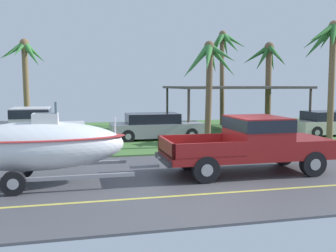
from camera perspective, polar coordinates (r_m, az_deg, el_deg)
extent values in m
cube|color=#4C4C51|center=(12.30, 5.67, -7.54)|extent=(36.00, 8.00, 0.06)
cube|color=#477538|center=(22.81, -3.36, -1.13)|extent=(36.00, 14.00, 0.11)
cube|color=#DBCC4C|center=(10.66, 8.87, -9.54)|extent=(34.20, 0.12, 0.01)
cube|color=maroon|center=(12.87, 11.26, -4.01)|extent=(5.36, 2.04, 0.22)
cube|color=maroon|center=(13.74, 18.63, -2.32)|extent=(1.50, 2.04, 0.38)
cube|color=maroon|center=(12.94, 12.83, -1.06)|extent=(1.61, 2.04, 1.09)
cube|color=black|center=(12.90, 12.87, 0.33)|extent=(1.63, 2.06, 0.38)
cube|color=#621111|center=(12.29, 4.66, -3.78)|extent=(2.25, 2.04, 0.04)
cube|color=maroon|center=(13.18, 3.35, -2.19)|extent=(2.25, 0.08, 0.45)
cube|color=maroon|center=(11.34, 6.20, -3.58)|extent=(2.25, 0.08, 0.45)
cube|color=maroon|center=(11.97, -0.29, -3.03)|extent=(0.08, 2.04, 0.45)
cube|color=#333338|center=(12.02, -0.75, -4.91)|extent=(0.12, 1.84, 0.16)
sphere|color=#B2B2B7|center=(11.98, -1.32, -4.70)|extent=(0.10, 0.10, 0.10)
cylinder|color=black|center=(14.55, 16.41, -3.90)|extent=(0.80, 0.28, 0.80)
cylinder|color=#9E9EA3|center=(14.55, 16.41, -3.90)|extent=(0.36, 0.29, 0.36)
cylinder|color=black|center=(13.03, 20.39, -5.18)|extent=(0.80, 0.28, 0.80)
cylinder|color=#9E9EA3|center=(13.03, 20.39, -5.18)|extent=(0.36, 0.29, 0.36)
cylinder|color=black|center=(13.18, 2.95, -4.69)|extent=(0.80, 0.28, 0.80)
cylinder|color=#9E9EA3|center=(13.18, 2.95, -4.69)|extent=(0.36, 0.29, 0.36)
cylinder|color=black|center=(11.48, 5.51, -6.32)|extent=(0.80, 0.28, 0.80)
cylinder|color=#9E9EA3|center=(11.48, 5.51, -6.32)|extent=(0.36, 0.29, 0.36)
cube|color=gray|center=(11.95, -3.44, -5.91)|extent=(0.90, 0.10, 0.08)
cube|color=gray|center=(12.72, -18.06, -5.46)|extent=(5.27, 0.12, 0.10)
cube|color=gray|center=(10.93, -18.84, -7.37)|extent=(5.27, 0.12, 0.10)
cylinder|color=black|center=(12.85, -20.38, -5.71)|extent=(0.64, 0.22, 0.64)
cylinder|color=#9E9EA3|center=(12.85, -20.38, -5.71)|extent=(0.29, 0.23, 0.29)
cylinder|color=black|center=(10.95, -21.62, -7.77)|extent=(0.64, 0.22, 0.64)
cylinder|color=#9E9EA3|center=(10.95, -21.62, -7.77)|extent=(0.29, 0.23, 0.29)
ellipsoid|color=silver|center=(11.69, -18.54, -2.78)|extent=(4.91, 1.79, 1.39)
ellipsoid|color=#B22626|center=(11.66, -18.58, -1.61)|extent=(5.01, 1.83, 0.12)
cube|color=silver|center=(11.60, -17.43, 0.18)|extent=(0.70, 0.60, 0.65)
cube|color=slate|center=(11.54, -16.02, 2.56)|extent=(0.06, 0.56, 0.36)
cylinder|color=silver|center=(11.63, -7.72, 0.05)|extent=(0.04, 0.04, 0.50)
cube|color=silver|center=(18.46, -20.41, -1.23)|extent=(5.37, 1.94, 0.22)
cube|color=silver|center=(18.29, -14.43, -0.16)|extent=(1.50, 1.94, 0.38)
cube|color=silver|center=(18.35, -19.32, 0.83)|extent=(1.61, 1.94, 1.10)
cube|color=black|center=(18.33, -19.36, 1.82)|extent=(1.63, 1.96, 0.38)
cylinder|color=black|center=(19.20, -14.57, -1.47)|extent=(0.80, 0.28, 0.80)
cylinder|color=#9E9EA3|center=(19.20, -14.57, -1.47)|extent=(0.36, 0.29, 0.36)
cylinder|color=black|center=(17.51, -14.68, -2.19)|extent=(0.80, 0.28, 0.80)
cylinder|color=#9E9EA3|center=(17.51, -14.68, -2.19)|extent=(0.36, 0.29, 0.36)
cube|color=#99999E|center=(20.19, -1.61, -0.54)|extent=(4.75, 1.78, 0.70)
cube|color=black|center=(20.08, -2.28, 1.14)|extent=(2.66, 1.64, 0.50)
cylinder|color=black|center=(21.37, 2.19, -0.71)|extent=(0.66, 0.22, 0.66)
cylinder|color=#9E9EA3|center=(21.37, 2.19, -0.71)|extent=(0.30, 0.23, 0.30)
cylinder|color=black|center=(19.84, 3.44, -1.25)|extent=(0.66, 0.22, 0.66)
cylinder|color=#9E9EA3|center=(19.84, 3.44, -1.25)|extent=(0.30, 0.23, 0.30)
cylinder|color=black|center=(20.74, -6.44, -0.95)|extent=(0.66, 0.22, 0.66)
cylinder|color=#9E9EA3|center=(20.74, -6.44, -0.95)|extent=(0.30, 0.23, 0.30)
cylinder|color=black|center=(19.16, -5.86, -1.53)|extent=(0.66, 0.22, 0.66)
cylinder|color=#9E9EA3|center=(19.16, -5.86, -1.53)|extent=(0.30, 0.23, 0.30)
cube|color=beige|center=(23.61, 22.64, -0.04)|extent=(4.34, 1.87, 0.70)
cube|color=black|center=(23.43, 22.27, 1.40)|extent=(2.43, 1.72, 0.50)
cylinder|color=black|center=(23.51, 18.50, -0.40)|extent=(0.66, 0.22, 0.66)
cylinder|color=#9E9EA3|center=(23.51, 18.50, -0.40)|extent=(0.30, 0.23, 0.30)
cylinder|color=black|center=(22.10, 20.81, -0.88)|extent=(0.66, 0.22, 0.66)
cylinder|color=#9E9EA3|center=(22.10, 20.81, -0.88)|extent=(0.30, 0.23, 0.30)
cylinder|color=#4C4238|center=(28.05, 14.45, 2.73)|extent=(0.14, 0.14, 2.61)
cylinder|color=#4C4238|center=(23.80, 20.01, 1.98)|extent=(0.14, 0.14, 2.61)
cylinder|color=#4C4238|center=(25.50, -0.11, 2.60)|extent=(0.14, 0.14, 2.61)
cylinder|color=#4C4238|center=(20.72, 3.03, 1.78)|extent=(0.14, 0.14, 2.61)
cube|color=#4C4742|center=(24.22, 9.66, 5.59)|extent=(7.74, 5.45, 0.14)
cylinder|color=brown|center=(24.64, -19.99, 5.19)|extent=(0.34, 0.62, 5.27)
cone|color=#387A38|center=(24.72, -18.82, 10.04)|extent=(1.39, 0.48, 1.34)
cone|color=#387A38|center=(25.09, -19.39, 9.97)|extent=(1.02, 1.25, 1.34)
cone|color=#387A38|center=(25.32, -20.04, 9.84)|extent=(0.38, 1.48, 1.41)
cone|color=#387A38|center=(25.21, -21.84, 10.09)|extent=(1.83, 1.15, 1.19)
cone|color=#387A38|center=(24.42, -21.52, 10.23)|extent=(1.41, 1.14, 1.19)
cone|color=#387A38|center=(24.22, -20.89, 10.39)|extent=(0.81, 1.35, 1.07)
cone|color=#387A38|center=(24.21, -19.28, 9.84)|extent=(1.38, 1.42, 1.64)
sphere|color=brown|center=(24.76, -20.22, 11.28)|extent=(0.54, 0.54, 0.54)
cylinder|color=brown|center=(27.42, 7.89, 6.61)|extent=(0.31, 0.57, 6.28)
cone|color=#387A38|center=(27.93, 9.65, 12.13)|extent=(1.90, 0.40, 1.18)
cone|color=#387A38|center=(28.13, 8.34, 11.57)|extent=(1.25, 1.42, 1.65)
cone|color=#387A38|center=(27.96, 7.00, 11.27)|extent=(0.93, 1.48, 1.91)
cone|color=#387A38|center=(27.29, 6.71, 11.48)|extent=(1.61, 0.48, 1.91)
cone|color=#387A38|center=(26.93, 7.59, 12.22)|extent=(1.22, 1.46, 1.31)
cone|color=#387A38|center=(27.18, 9.10, 11.87)|extent=(1.18, 1.55, 1.56)
sphere|color=brown|center=(27.63, 7.99, 13.13)|extent=(0.50, 0.50, 0.50)
cylinder|color=brown|center=(26.97, 14.42, 5.49)|extent=(0.39, 0.47, 5.33)
cone|color=#286028|center=(27.38, 15.60, 9.97)|extent=(1.48, 0.54, 1.31)
cone|color=#286028|center=(27.71, 14.88, 9.44)|extent=(1.44, 1.56, 1.78)
cone|color=#286028|center=(27.35, 13.65, 9.56)|extent=(0.94, 1.43, 1.70)
cone|color=#286028|center=(26.96, 12.74, 10.03)|extent=(1.91, 1.08, 1.43)
cone|color=#286028|center=(26.62, 13.69, 9.61)|extent=(1.45, 0.80, 1.73)
cone|color=#286028|center=(26.11, 15.27, 10.27)|extent=(0.70, 2.17, 1.28)
cone|color=#286028|center=(26.86, 15.70, 9.78)|extent=(1.20, 1.22, 1.49)
sphere|color=brown|center=(27.08, 14.57, 11.13)|extent=(0.63, 0.63, 0.63)
cylinder|color=brown|center=(21.18, 22.74, 5.64)|extent=(0.31, 0.37, 5.74)
cone|color=#2D6B2D|center=(21.82, 23.17, 11.82)|extent=(1.17, 1.21, 1.30)
cone|color=#2D6B2D|center=(21.95, 22.15, 11.83)|extent=(0.57, 1.63, 1.27)
cone|color=#2D6B2D|center=(21.85, 21.00, 11.95)|extent=(0.94, 1.97, 1.27)
cone|color=#2D6B2D|center=(21.11, 21.20, 11.35)|extent=(1.72, 0.97, 1.87)
cone|color=#2D6B2D|center=(20.55, 21.54, 12.47)|extent=(2.00, 1.01, 1.17)
cone|color=#2D6B2D|center=(20.71, 22.97, 12.02)|extent=(1.26, 1.47, 1.45)
sphere|color=brown|center=(21.38, 23.06, 13.35)|extent=(0.49, 0.49, 0.49)
cylinder|color=brown|center=(17.58, 5.96, 4.14)|extent=(0.28, 0.55, 4.56)
cone|color=#387A38|center=(17.70, 7.89, 9.37)|extent=(1.43, 0.55, 1.52)
cone|color=#387A38|center=(18.02, 6.52, 9.60)|extent=(0.94, 1.05, 1.32)
cone|color=#387A38|center=(18.32, 4.58, 9.74)|extent=(0.70, 1.85, 1.27)
cone|color=#387A38|center=(17.71, 4.60, 9.70)|extent=(1.11, 0.86, 1.32)
cone|color=#387A38|center=(17.02, 4.19, 9.38)|extent=(1.78, 1.18, 1.68)
cone|color=#387A38|center=(16.97, 5.88, 9.94)|extent=(0.95, 1.55, 1.37)
cone|color=#387A38|center=(17.36, 7.92, 10.41)|extent=(1.19, 1.17, 0.97)
sphere|color=brown|center=(17.65, 6.04, 11.54)|extent=(0.45, 0.45, 0.45)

